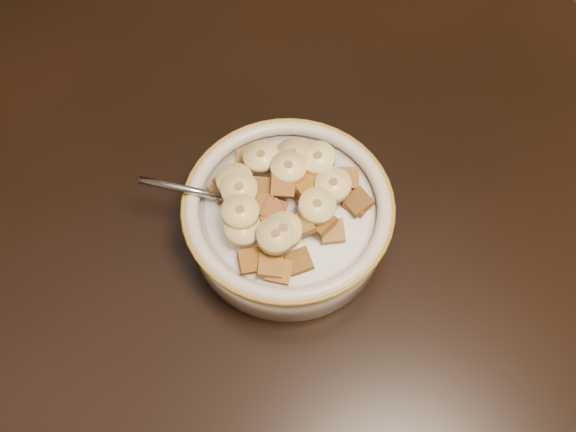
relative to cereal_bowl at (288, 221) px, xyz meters
name	(u,v)px	position (x,y,z in m)	size (l,w,h in m)	color
cereal_bowl	(288,221)	(0.00, 0.00, 0.00)	(0.18, 0.18, 0.04)	beige
milk	(288,209)	(0.00, 0.00, 0.02)	(0.15, 0.15, 0.00)	white
spoon	(256,203)	(-0.02, 0.01, 0.03)	(0.03, 0.04, 0.01)	#989DB3
cereal_square_0	(223,191)	(-0.05, 0.04, 0.03)	(0.02, 0.02, 0.01)	brown
cereal_square_1	(289,168)	(0.01, 0.03, 0.04)	(0.02, 0.02, 0.01)	brown
cereal_square_2	(229,181)	(-0.04, 0.04, 0.03)	(0.02, 0.02, 0.01)	brown
cereal_square_3	(281,172)	(0.01, 0.03, 0.04)	(0.02, 0.02, 0.01)	olive
cereal_square_4	(254,229)	(-0.04, -0.01, 0.03)	(0.02, 0.02, 0.01)	brown
cereal_square_5	(299,261)	(-0.01, -0.05, 0.03)	(0.02, 0.02, 0.01)	brown
cereal_square_6	(302,152)	(0.04, 0.05, 0.03)	(0.02, 0.02, 0.01)	brown
cereal_square_7	(318,163)	(0.04, 0.03, 0.03)	(0.02, 0.02, 0.01)	brown
cereal_square_8	(277,160)	(0.01, 0.05, 0.03)	(0.02, 0.02, 0.01)	brown
cereal_square_9	(279,271)	(-0.03, -0.05, 0.03)	(0.02, 0.02, 0.01)	#9B631D
cereal_square_10	(347,179)	(0.06, 0.00, 0.03)	(0.02, 0.02, 0.01)	#935C1E
cereal_square_11	(259,204)	(-0.02, 0.00, 0.04)	(0.02, 0.02, 0.01)	olive
cereal_square_12	(336,189)	(0.04, -0.01, 0.03)	(0.02, 0.02, 0.01)	brown
cereal_square_13	(270,266)	(-0.04, -0.05, 0.03)	(0.02, 0.02, 0.01)	brown
cereal_square_14	(307,184)	(0.02, 0.00, 0.04)	(0.02, 0.02, 0.01)	brown
cereal_square_15	(332,231)	(0.02, -0.04, 0.03)	(0.02, 0.02, 0.01)	#946130
cereal_square_16	(309,189)	(0.02, 0.00, 0.04)	(0.02, 0.02, 0.01)	brown
cereal_square_17	(313,200)	(0.02, -0.01, 0.04)	(0.02, 0.02, 0.01)	brown
cereal_square_18	(251,261)	(-0.05, -0.04, 0.03)	(0.02, 0.02, 0.01)	brown
cereal_square_19	(263,189)	(-0.01, 0.02, 0.04)	(0.02, 0.02, 0.01)	brown
cereal_square_20	(336,183)	(0.05, 0.00, 0.03)	(0.02, 0.02, 0.01)	brown
cereal_square_21	(248,160)	(-0.01, 0.06, 0.03)	(0.02, 0.02, 0.01)	brown
cereal_square_22	(274,210)	(-0.02, -0.01, 0.04)	(0.02, 0.02, 0.01)	brown
cereal_square_23	(301,225)	(0.00, -0.03, 0.04)	(0.02, 0.02, 0.01)	brown
cereal_square_24	(358,202)	(0.06, -0.02, 0.03)	(0.02, 0.02, 0.01)	brown
cereal_square_25	(321,222)	(0.02, -0.03, 0.04)	(0.02, 0.02, 0.01)	brown
cereal_square_26	(271,213)	(-0.02, -0.01, 0.04)	(0.02, 0.02, 0.01)	#975720
cereal_square_27	(283,186)	(0.00, 0.01, 0.04)	(0.02, 0.02, 0.01)	brown
cereal_square_28	(358,203)	(0.06, -0.02, 0.03)	(0.02, 0.02, 0.01)	#97501C
banana_slice_0	(289,168)	(0.01, 0.02, 0.05)	(0.03, 0.03, 0.01)	beige
banana_slice_1	(261,157)	(0.00, 0.05, 0.04)	(0.03, 0.03, 0.01)	beige
banana_slice_2	(235,180)	(-0.03, 0.03, 0.05)	(0.03, 0.03, 0.01)	#FFDF87
banana_slice_3	(317,206)	(0.02, -0.02, 0.05)	(0.03, 0.03, 0.01)	beige
banana_slice_4	(292,156)	(0.02, 0.03, 0.05)	(0.03, 0.03, 0.01)	#D8BE82
banana_slice_5	(240,212)	(-0.04, 0.00, 0.05)	(0.03, 0.03, 0.01)	tan
banana_slice_6	(283,231)	(-0.02, -0.03, 0.04)	(0.03, 0.03, 0.01)	#F1D38B
banana_slice_7	(333,185)	(0.04, -0.01, 0.05)	(0.03, 0.03, 0.01)	#EDD48D
banana_slice_8	(239,189)	(-0.04, 0.02, 0.05)	(0.03, 0.03, 0.01)	beige
banana_slice_9	(243,229)	(-0.05, -0.01, 0.04)	(0.03, 0.03, 0.01)	tan
banana_slice_10	(276,236)	(-0.03, -0.03, 0.05)	(0.03, 0.03, 0.01)	#CEBB6D
banana_slice_11	(317,158)	(0.04, 0.02, 0.05)	(0.03, 0.03, 0.01)	beige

